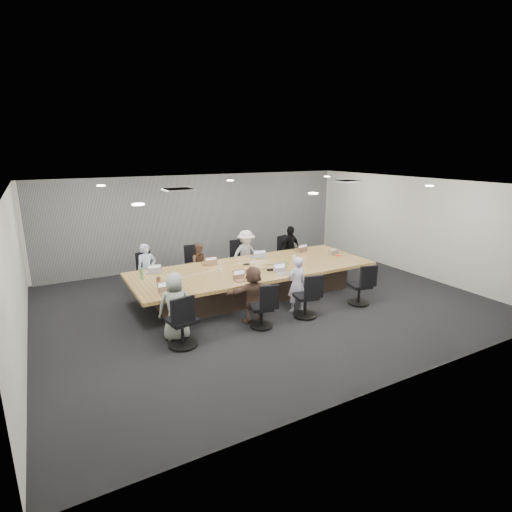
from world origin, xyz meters
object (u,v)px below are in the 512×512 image
chair_3 (283,256)px  chair_7 (359,288)px  person_5 (253,294)px  bottle_green_left (142,274)px  chair_6 (306,300)px  laptop_2 (255,257)px  chair_0 (144,276)px  chair_4 (182,324)px  laptop_4 (167,293)px  person_6 (297,284)px  bottle_green_right (285,265)px  person_3 (290,249)px  person_2 (246,254)px  laptop_1 (208,264)px  person_1 (201,265)px  chair_5 (261,311)px  person_0 (147,270)px  laptop_0 (152,272)px  chair_2 (241,261)px  snack_packet (339,255)px  mug_brown (158,279)px  person_4 (176,306)px  laptop_3 (300,251)px  bottle_clear (220,268)px  laptop_6 (283,273)px  laptop_5 (241,281)px  canvas_bag (333,252)px  stapler (270,270)px  chair_1 (196,268)px  conference_table (254,280)px

chair_3 → chair_7: bearing=69.7°
person_5 → bottle_green_left: size_ratio=4.84×
chair_6 → laptop_2: 2.53m
chair_0 → chair_4: (-0.13, -3.40, 0.05)m
laptop_4 → chair_6: bearing=-20.9°
person_6 → bottle_green_right: size_ratio=5.77×
person_3 → bottle_green_left: (-4.60, -0.97, 0.18)m
person_2 → laptop_4: bearing=-146.1°
laptop_1 → person_1: bearing=-84.7°
chair_5 → person_2: person_2 is taller
person_0 → laptop_2: (2.79, -0.55, 0.09)m
chair_5 → laptop_0: bearing=137.1°
chair_2 → snack_packet: chair_2 is taller
bottle_green_left → laptop_2: bearing=7.7°
bottle_green_right → snack_packet: bearing=9.4°
chair_0 → mug_brown: (-0.07, -1.69, 0.42)m
chair_3 → chair_6: chair_6 is taller
chair_2 → bottle_green_left: 3.43m
chair_0 → person_4: (-0.13, -3.05, 0.29)m
laptop_3 → bottle_green_right: bearing=31.0°
chair_4 → laptop_3: size_ratio=2.60×
snack_packet → chair_5: bearing=-155.0°
chair_2 → person_1: person_1 is taller
laptop_1 → bottle_clear: bearing=92.4°
chair_2 → chair_6: size_ratio=1.04×
laptop_2 → snack_packet: bearing=169.8°
chair_7 → person_1: (-2.78, 3.05, 0.20)m
bottle_green_left → bottle_green_right: 3.35m
person_3 → chair_0: bearing=163.0°
laptop_2 → mug_brown: bearing=30.2°
person_0 → chair_2: bearing=5.6°
laptop_6 → chair_7: bearing=-19.4°
person_3 → person_6: bearing=-132.9°
laptop_5 → canvas_bag: bearing=13.1°
bottle_green_left → mug_brown: bottle_green_left is taller
chair_3 → chair_0: bearing=-19.5°
chair_2 → person_4: 4.23m
laptop_4 → bottle_clear: bottle_clear is taller
laptop_5 → person_2: bearing=59.2°
chair_0 → stapler: bearing=124.4°
chair_1 → laptop_3: (2.83, -0.90, 0.34)m
laptop_6 → chair_5: bearing=-130.0°
chair_5 → person_3: bearing=63.7°
chair_6 → chair_5: bearing=-168.8°
laptop_5 → mug_brown: 1.82m
chair_3 → chair_2: bearing=-19.5°
laptop_2 → bottle_green_left: size_ratio=1.35×
chair_1 → laptop_6: (1.24, -2.50, 0.34)m
chair_1 → laptop_4: bearing=64.3°
conference_table → chair_1: size_ratio=7.26×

